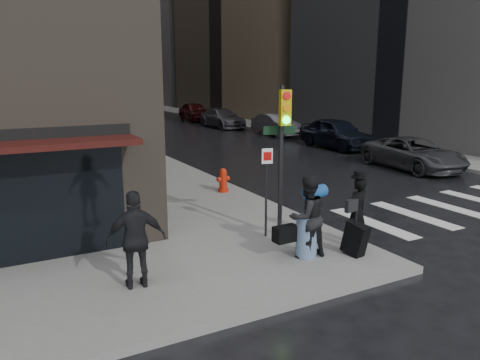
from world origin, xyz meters
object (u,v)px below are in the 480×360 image
at_px(parked_car_1, 336,133).
at_px(parked_car_4, 195,112).
at_px(man_overcoat, 356,216).
at_px(traffic_light, 281,141).
at_px(parked_car_2, 277,125).
at_px(parked_car_0, 413,154).
at_px(man_greycoat, 136,240).
at_px(fire_hydrant, 223,181).
at_px(parked_car_3, 222,118).
at_px(man_jeans, 306,217).

relative_size(parked_car_1, parked_car_4, 1.03).
bearing_deg(man_overcoat, traffic_light, -63.53).
distance_m(parked_car_2, parked_car_4, 12.55).
height_order(parked_car_0, parked_car_1, parked_car_1).
relative_size(man_greycoat, traffic_light, 0.51).
height_order(man_overcoat, traffic_light, traffic_light).
bearing_deg(parked_car_4, traffic_light, -104.23).
bearing_deg(parked_car_1, man_greycoat, -139.86).
bearing_deg(fire_hydrant, parked_car_1, 32.62).
bearing_deg(man_greycoat, parked_car_1, -131.47).
relative_size(man_greycoat, parked_car_3, 0.36).
height_order(man_jeans, traffic_light, traffic_light).
bearing_deg(parked_car_2, man_greycoat, -129.00).
bearing_deg(fire_hydrant, parked_car_2, 51.05).
bearing_deg(fire_hydrant, parked_car_3, 63.82).
distance_m(man_overcoat, man_greycoat, 4.88).
bearing_deg(fire_hydrant, traffic_light, -99.49).
bearing_deg(traffic_light, man_jeans, -88.47).
bearing_deg(parked_car_0, parked_car_2, 89.80).
bearing_deg(parked_car_3, man_greycoat, -120.91).
xyz_separation_m(parked_car_0, parked_car_1, (0.98, 6.27, 0.16)).
distance_m(man_greycoat, fire_hydrant, 7.35).
bearing_deg(traffic_light, fire_hydrant, 91.82).
height_order(man_jeans, fire_hydrant, man_jeans).
distance_m(traffic_light, parked_car_3, 25.85).
xyz_separation_m(man_overcoat, fire_hydrant, (-0.29, 6.09, -0.38)).
bearing_deg(man_greycoat, man_overcoat, -175.44).
xyz_separation_m(parked_car_0, parked_car_2, (1.10, 12.54, 0.05)).
distance_m(parked_car_1, parked_car_4, 18.81).
xyz_separation_m(man_jeans, parked_car_1, (11.25, 12.54, -0.20)).
distance_m(man_overcoat, fire_hydrant, 6.11).
bearing_deg(man_greycoat, traffic_light, -154.87).
xyz_separation_m(man_jeans, traffic_light, (0.24, 1.38, 1.41)).
height_order(man_greycoat, parked_car_2, man_greycoat).
bearing_deg(parked_car_0, traffic_light, -149.17).
relative_size(man_overcoat, parked_car_4, 0.37).
bearing_deg(parked_car_1, parked_car_4, 92.02).
bearing_deg(parked_car_2, parked_car_3, 98.74).
height_order(parked_car_2, parked_car_3, parked_car_3).
distance_m(parked_car_0, parked_car_4, 25.08).
bearing_deg(man_greycoat, fire_hydrant, -119.76).
bearing_deg(man_jeans, man_overcoat, 173.71).
xyz_separation_m(man_greycoat, fire_hydrant, (4.57, 5.72, -0.55)).
relative_size(man_overcoat, parked_car_2, 0.40).
relative_size(man_overcoat, man_greycoat, 0.97).
xyz_separation_m(man_greycoat, parked_car_2, (14.94, 18.54, -0.34)).
xyz_separation_m(traffic_light, parked_car_1, (11.01, 11.17, -1.62)).
bearing_deg(man_overcoat, parked_car_2, -127.30).
relative_size(man_jeans, parked_car_3, 0.35).
xyz_separation_m(traffic_light, parked_car_2, (11.14, 17.44, -1.73)).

